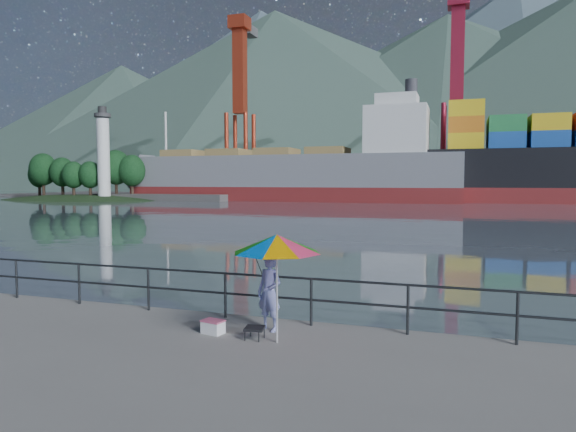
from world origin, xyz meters
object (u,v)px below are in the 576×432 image
Objects in this scene: fisherman at (269,293)px; beach_umbrella at (277,244)px; cooler_bag at (213,327)px; bulk_carrier at (300,174)px.

beach_umbrella is at bearing -41.41° from fisherman.
beach_umbrella reaches higher than cooler_bag.
beach_umbrella is 4.92× the size of cooler_bag.
beach_umbrella is 2.27m from cooler_bag.
beach_umbrella is 0.04× the size of bulk_carrier.
bulk_carrier is at bearing 106.89° from beach_umbrella.
beach_umbrella is at bearing -73.11° from bulk_carrier.
bulk_carrier is (-20.85, 69.32, 3.31)m from fisherman.
fisherman is at bearing -73.26° from bulk_carrier.
fisherman reaches higher than cooler_bag.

